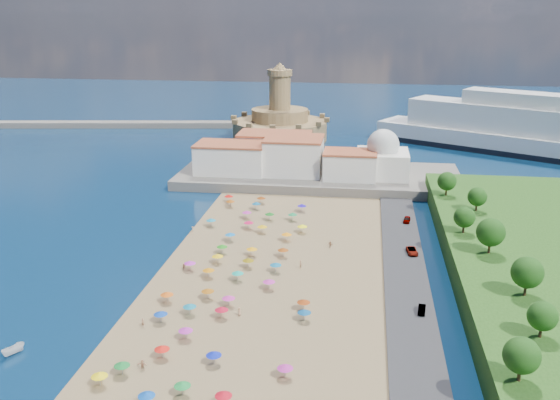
# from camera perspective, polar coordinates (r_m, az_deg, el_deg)

# --- Properties ---
(ground) EXTENTS (700.00, 700.00, 0.00)m
(ground) POSITION_cam_1_polar(r_m,az_deg,el_deg) (135.66, -3.17, -6.26)
(ground) COLOR #071938
(ground) RESTS_ON ground
(terrace) EXTENTS (90.00, 36.00, 3.00)m
(terrace) POSITION_cam_1_polar(r_m,az_deg,el_deg) (202.48, 3.58, 2.14)
(terrace) COLOR #59544C
(terrace) RESTS_ON ground
(jetty) EXTENTS (18.00, 70.00, 2.40)m
(jetty) POSITION_cam_1_polar(r_m,az_deg,el_deg) (238.83, -1.03, 4.42)
(jetty) COLOR #59544C
(jetty) RESTS_ON ground
(breakwater) EXTENTS (199.03, 34.77, 2.60)m
(breakwater) POSITION_cam_1_polar(r_m,az_deg,el_deg) (310.73, -17.93, 6.59)
(breakwater) COLOR #59544C
(breakwater) RESTS_ON ground
(waterfront_buildings) EXTENTS (57.00, 29.00, 11.00)m
(waterfront_buildings) POSITION_cam_1_polar(r_m,az_deg,el_deg) (202.92, -0.06, 4.06)
(waterfront_buildings) COLOR silver
(waterfront_buildings) RESTS_ON terrace
(domed_building) EXTENTS (16.00, 16.00, 15.00)m
(domed_building) POSITION_cam_1_polar(r_m,az_deg,el_deg) (198.26, 9.36, 3.85)
(domed_building) COLOR silver
(domed_building) RESTS_ON terrace
(fortress) EXTENTS (40.00, 40.00, 32.40)m
(fortress) POSITION_cam_1_polar(r_m,az_deg,el_deg) (266.82, -0.02, 6.97)
(fortress) COLOR #A88854
(fortress) RESTS_ON ground
(cruise_ship) EXTENTS (123.88, 81.79, 28.68)m
(cruise_ship) POSITION_cam_1_polar(r_m,az_deg,el_deg) (255.00, 22.94, 5.55)
(cruise_ship) COLOR black
(cruise_ship) RESTS_ON ground
(beach_parasols) EXTENTS (32.13, 112.43, 2.20)m
(beach_parasols) POSITION_cam_1_polar(r_m,az_deg,el_deg) (124.99, -4.83, -7.34)
(beach_parasols) COLOR gray
(beach_parasols) RESTS_ON beach
(beachgoers) EXTENTS (35.71, 93.11, 1.88)m
(beachgoers) POSITION_cam_1_polar(r_m,az_deg,el_deg) (130.11, -4.57, -6.82)
(beachgoers) COLOR tan
(beachgoers) RESTS_ON beach
(parked_cars) EXTENTS (2.74, 54.74, 1.39)m
(parked_cars) POSITION_cam_1_polar(r_m,az_deg,el_deg) (145.50, 11.95, -4.38)
(parked_cars) COLOR gray
(parked_cars) RESTS_ON promenade
(hillside_trees) EXTENTS (12.11, 108.54, 7.43)m
(hillside_trees) POSITION_cam_1_polar(r_m,az_deg,el_deg) (124.06, 19.06, -4.54)
(hillside_trees) COLOR #382314
(hillside_trees) RESTS_ON hillside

